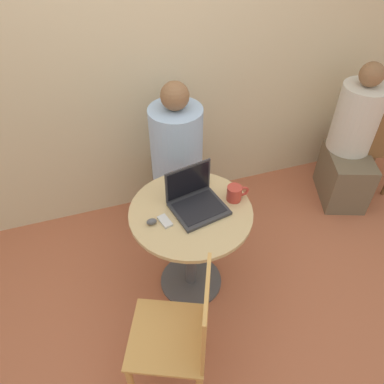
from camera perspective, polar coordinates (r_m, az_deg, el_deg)
ground_plane at (r=2.78m, az=-0.16°, el=-13.41°), size 12.00×12.00×0.00m
back_wall at (r=2.70m, az=-7.05°, el=20.34°), size 7.00×0.05×2.60m
round_table at (r=2.37m, az=-0.18°, el=-6.28°), size 0.74×0.74×0.72m
laptop at (r=2.22m, az=0.56°, el=-1.24°), size 0.35×0.32×0.24m
cell_phone at (r=2.16m, az=-4.14°, el=-4.45°), size 0.08×0.11×0.02m
computer_mouse at (r=2.14m, az=-6.18°, el=-4.52°), size 0.06×0.04×0.04m
coffee_cup at (r=2.27m, az=6.58°, el=-0.17°), size 0.14×0.09×0.10m
chair_empty at (r=2.05m, az=-1.56°, el=-20.87°), size 0.53×0.53×0.92m
person_seated at (r=2.88m, az=-2.44°, el=3.96°), size 0.42×0.60×1.23m
chair_background at (r=3.55m, az=26.11°, el=6.41°), size 0.51×0.51×0.89m
person_background at (r=3.38m, az=23.02°, el=6.36°), size 0.49×0.59×1.18m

